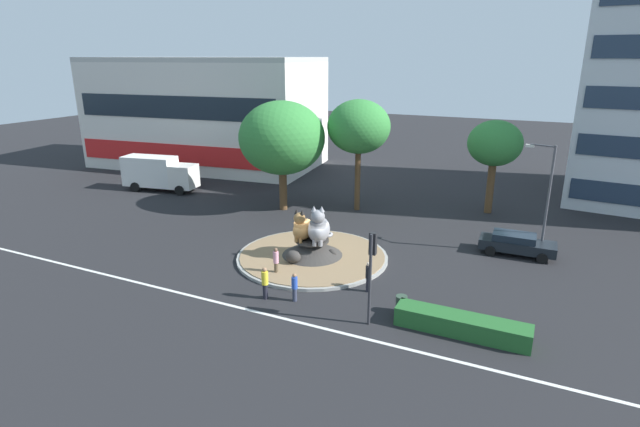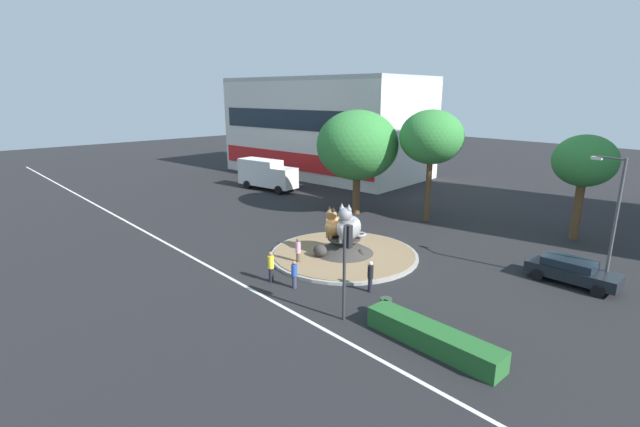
{
  "view_description": "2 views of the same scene",
  "coord_description": "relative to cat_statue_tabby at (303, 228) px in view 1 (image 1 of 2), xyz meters",
  "views": [
    {
      "loc": [
        12.68,
        -25.83,
        12.15
      ],
      "look_at": [
        0.67,
        -0.29,
        3.12
      ],
      "focal_mm": 27.74,
      "sensor_mm": 36.0,
      "label": 1
    },
    {
      "loc": [
        19.19,
        -19.74,
        10.19
      ],
      "look_at": [
        -0.34,
        -1.79,
        3.09
      ],
      "focal_mm": 25.4,
      "sensor_mm": 36.0,
      "label": 2
    }
  ],
  "objects": [
    {
      "name": "pedestrian_pink_shirt",
      "position": [
        -0.23,
        -2.97,
        -1.07
      ],
      "size": [
        0.31,
        0.31,
        1.72
      ],
      "rotation": [
        0.0,
        0.0,
        1.19
      ],
      "color": "brown",
      "rests_on": "ground"
    },
    {
      "name": "ground_plane",
      "position": [
        0.51,
        0.26,
        -2.0
      ],
      "size": [
        160.0,
        160.0,
        0.0
      ],
      "primitive_type": "plane",
      "color": "black"
    },
    {
      "name": "shophouse_block",
      "position": [
        -22.87,
        20.76,
        4.0
      ],
      "size": [
        26.14,
        15.46,
        12.01
      ],
      "rotation": [
        0.0,
        0.0,
        0.11
      ],
      "color": "silver",
      "rests_on": "ground"
    },
    {
      "name": "cat_statue_grey",
      "position": [
        1.07,
        0.05,
        0.14
      ],
      "size": [
        1.96,
        2.76,
        2.46
      ],
      "rotation": [
        0.0,
        0.0,
        -1.24
      ],
      "color": "gray",
      "rests_on": "roundabout_island"
    },
    {
      "name": "roundabout_island",
      "position": [
        0.5,
        0.24,
        -1.61
      ],
      "size": [
        9.47,
        9.47,
        1.24
      ],
      "color": "gray",
      "rests_on": "ground"
    },
    {
      "name": "sedan_on_far_lane",
      "position": [
        12.03,
        6.32,
        -1.25
      ],
      "size": [
        4.64,
        2.03,
        1.4
      ],
      "rotation": [
        0.0,
        0.0,
        0.02
      ],
      "color": "black",
      "rests_on": "ground"
    },
    {
      "name": "broadleaf_tree_behind_island",
      "position": [
        -0.68,
        11.1,
        4.79
      ],
      "size": [
        4.99,
        4.99,
        8.95
      ],
      "color": "brown",
      "rests_on": "ground"
    },
    {
      "name": "pedestrian_yellow_shirt",
      "position": [
        0.68,
        -5.69,
        -1.05
      ],
      "size": [
        0.35,
        0.35,
        1.77
      ],
      "rotation": [
        0.0,
        0.0,
        2.47
      ],
      "color": "black",
      "rests_on": "ground"
    },
    {
      "name": "pedestrian_blue_shirt",
      "position": [
        2.19,
        -5.26,
        -1.17
      ],
      "size": [
        0.32,
        0.32,
        1.56
      ],
      "rotation": [
        0.0,
        0.0,
        5.51
      ],
      "color": "#33384C",
      "rests_on": "ground"
    },
    {
      "name": "cat_statue_tabby",
      "position": [
        0.0,
        0.0,
        0.0
      ],
      "size": [
        1.34,
        2.03,
        2.07
      ],
      "rotation": [
        0.0,
        0.0,
        -1.62
      ],
      "color": "#9E703D",
      "rests_on": "roundabout_island"
    },
    {
      "name": "third_tree_left",
      "position": [
        9.24,
        14.88,
        3.59
      ],
      "size": [
        4.2,
        4.2,
        7.45
      ],
      "color": "brown",
      "rests_on": "ground"
    },
    {
      "name": "pedestrian_black_shirt",
      "position": [
        5.26,
        -2.62,
        -1.08
      ],
      "size": [
        0.31,
        0.31,
        1.71
      ],
      "rotation": [
        0.0,
        0.0,
        1.69
      ],
      "color": "black",
      "rests_on": "ground"
    },
    {
      "name": "streetlight_arm",
      "position": [
        13.3,
        7.13,
        2.06
      ],
      "size": [
        1.78,
        0.64,
        7.03
      ],
      "rotation": [
        0.0,
        0.0,
        2.84
      ],
      "color": "#4C4C51",
      "rests_on": "ground"
    },
    {
      "name": "traffic_light_mast",
      "position": [
        6.46,
        -5.7,
        1.18
      ],
      "size": [
        0.33,
        0.46,
        4.53
      ],
      "rotation": [
        0.0,
        0.0,
        1.54
      ],
      "color": "#2D2D33",
      "rests_on": "ground"
    },
    {
      "name": "second_tree_near_tower",
      "position": [
        -6.22,
        8.6,
        3.91
      ],
      "size": [
        6.87,
        6.87,
        8.85
      ],
      "color": "brown",
      "rests_on": "ground"
    },
    {
      "name": "delivery_box_truck",
      "position": [
        -19.72,
        8.88,
        -0.28
      ],
      "size": [
        7.28,
        3.34,
        3.2
      ],
      "rotation": [
        0.0,
        0.0,
        0.17
      ],
      "color": "silver",
      "rests_on": "ground"
    },
    {
      "name": "lane_centreline",
      "position": [
        0.51,
        -7.1,
        -1.99
      ],
      "size": [
        112.0,
        0.2,
        0.01
      ],
      "primitive_type": "cube",
      "color": "silver",
      "rests_on": "ground"
    },
    {
      "name": "litter_bin",
      "position": [
        7.53,
        -4.09,
        -1.55
      ],
      "size": [
        0.56,
        0.56,
        0.9
      ],
      "color": "#2D4233",
      "rests_on": "ground"
    },
    {
      "name": "clipped_hedge_strip",
      "position": [
        10.57,
        -4.82,
        -1.55
      ],
      "size": [
        6.03,
        1.2,
        0.9
      ],
      "primitive_type": "cube",
      "color": "#235B28",
      "rests_on": "ground"
    }
  ]
}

